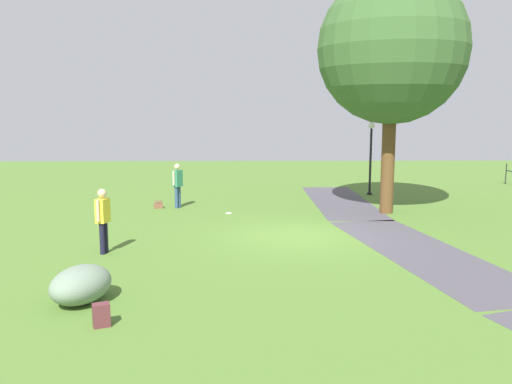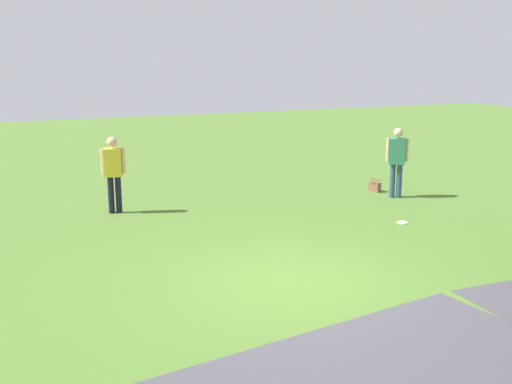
{
  "view_description": "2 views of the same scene",
  "coord_description": "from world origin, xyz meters",
  "px_view_note": "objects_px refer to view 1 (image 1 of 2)",
  "views": [
    {
      "loc": [
        15.13,
        -1.56,
        3.59
      ],
      "look_at": [
        0.84,
        -1.3,
        1.43
      ],
      "focal_mm": 37.04,
      "sensor_mm": 36.0,
      "label": 1
    },
    {
      "loc": [
        3.94,
        8.17,
        3.56
      ],
      "look_at": [
        0.34,
        -0.82,
        1.29
      ],
      "focal_mm": 43.77,
      "sensor_mm": 36.0,
      "label": 2
    }
  ],
  "objects_px": {
    "large_shade_tree": "(392,50)",
    "handbag_on_grass": "(158,205)",
    "woman_with_handbag": "(177,182)",
    "man_near_boulder": "(103,216)",
    "backpack_by_boulder": "(101,315)",
    "lawn_boulder": "(81,285)",
    "frisbee_on_grass": "(229,213)",
    "lamp_post": "(371,150)"
  },
  "relations": [
    {
      "from": "large_shade_tree",
      "to": "lamp_post",
      "type": "xyz_separation_m",
      "value": [
        -4.18,
        0.37,
        -3.75
      ]
    },
    {
      "from": "woman_with_handbag",
      "to": "backpack_by_boulder",
      "type": "height_order",
      "value": "woman_with_handbag"
    },
    {
      "from": "lawn_boulder",
      "to": "frisbee_on_grass",
      "type": "xyz_separation_m",
      "value": [
        -8.91,
        2.51,
        -0.35
      ]
    },
    {
      "from": "man_near_boulder",
      "to": "frisbee_on_grass",
      "type": "distance_m",
      "value": 6.23
    },
    {
      "from": "woman_with_handbag",
      "to": "man_near_boulder",
      "type": "height_order",
      "value": "woman_with_handbag"
    },
    {
      "from": "lawn_boulder",
      "to": "handbag_on_grass",
      "type": "xyz_separation_m",
      "value": [
        -9.94,
        -0.18,
        -0.22
      ]
    },
    {
      "from": "backpack_by_boulder",
      "to": "frisbee_on_grass",
      "type": "relative_size",
      "value": 1.79
    },
    {
      "from": "man_near_boulder",
      "to": "frisbee_on_grass",
      "type": "xyz_separation_m",
      "value": [
        -5.36,
        3.02,
        -0.96
      ]
    },
    {
      "from": "lamp_post",
      "to": "lawn_boulder",
      "type": "height_order",
      "value": "lamp_post"
    },
    {
      "from": "woman_with_handbag",
      "to": "handbag_on_grass",
      "type": "xyz_separation_m",
      "value": [
        0.12,
        -0.72,
        -0.84
      ]
    },
    {
      "from": "lamp_post",
      "to": "large_shade_tree",
      "type": "bearing_deg",
      "value": -4.99
    },
    {
      "from": "lamp_post",
      "to": "backpack_by_boulder",
      "type": "distance_m",
      "value": 16.37
    },
    {
      "from": "backpack_by_boulder",
      "to": "frisbee_on_grass",
      "type": "bearing_deg",
      "value": 169.68
    },
    {
      "from": "frisbee_on_grass",
      "to": "man_near_boulder",
      "type": "bearing_deg",
      "value": -29.4
    },
    {
      "from": "lawn_boulder",
      "to": "man_near_boulder",
      "type": "height_order",
      "value": "man_near_boulder"
    },
    {
      "from": "woman_with_handbag",
      "to": "backpack_by_boulder",
      "type": "distance_m",
      "value": 11.22
    },
    {
      "from": "large_shade_tree",
      "to": "handbag_on_grass",
      "type": "distance_m",
      "value": 10.1
    },
    {
      "from": "man_near_boulder",
      "to": "frisbee_on_grass",
      "type": "height_order",
      "value": "man_near_boulder"
    },
    {
      "from": "backpack_by_boulder",
      "to": "man_near_boulder",
      "type": "bearing_deg",
      "value": -165.7
    },
    {
      "from": "lamp_post",
      "to": "lawn_boulder",
      "type": "distance_m",
      "value": 15.74
    },
    {
      "from": "woman_with_handbag",
      "to": "frisbee_on_grass",
      "type": "distance_m",
      "value": 2.47
    },
    {
      "from": "handbag_on_grass",
      "to": "backpack_by_boulder",
      "type": "bearing_deg",
      "value": 4.43
    },
    {
      "from": "large_shade_tree",
      "to": "handbag_on_grass",
      "type": "height_order",
      "value": "large_shade_tree"
    },
    {
      "from": "large_shade_tree",
      "to": "frisbee_on_grass",
      "type": "relative_size",
      "value": 37.21
    },
    {
      "from": "large_shade_tree",
      "to": "frisbee_on_grass",
      "type": "distance_m",
      "value": 8.05
    },
    {
      "from": "woman_with_handbag",
      "to": "lawn_boulder",
      "type": "bearing_deg",
      "value": -3.09
    },
    {
      "from": "large_shade_tree",
      "to": "lawn_boulder",
      "type": "xyz_separation_m",
      "value": [
        8.93,
        -8.18,
        -5.37
      ]
    },
    {
      "from": "frisbee_on_grass",
      "to": "handbag_on_grass",
      "type": "bearing_deg",
      "value": -110.98
    },
    {
      "from": "large_shade_tree",
      "to": "lamp_post",
      "type": "distance_m",
      "value": 5.62
    },
    {
      "from": "lawn_boulder",
      "to": "frisbee_on_grass",
      "type": "distance_m",
      "value": 9.26
    },
    {
      "from": "large_shade_tree",
      "to": "woman_with_handbag",
      "type": "relative_size",
      "value": 4.95
    },
    {
      "from": "lamp_post",
      "to": "lawn_boulder",
      "type": "bearing_deg",
      "value": -33.1
    },
    {
      "from": "lawn_boulder",
      "to": "backpack_by_boulder",
      "type": "relative_size",
      "value": 4.05
    },
    {
      "from": "woman_with_handbag",
      "to": "man_near_boulder",
      "type": "xyz_separation_m",
      "value": [
        6.51,
        -1.05,
        -0.0
      ]
    },
    {
      "from": "large_shade_tree",
      "to": "woman_with_handbag",
      "type": "bearing_deg",
      "value": -98.36
    },
    {
      "from": "lawn_boulder",
      "to": "backpack_by_boulder",
      "type": "height_order",
      "value": "lawn_boulder"
    },
    {
      "from": "lawn_boulder",
      "to": "man_near_boulder",
      "type": "xyz_separation_m",
      "value": [
        -3.55,
        -0.51,
        0.61
      ]
    },
    {
      "from": "large_shade_tree",
      "to": "man_near_boulder",
      "type": "relative_size",
      "value": 4.97
    },
    {
      "from": "handbag_on_grass",
      "to": "woman_with_handbag",
      "type": "bearing_deg",
      "value": 99.38
    },
    {
      "from": "man_near_boulder",
      "to": "backpack_by_boulder",
      "type": "bearing_deg",
      "value": 14.3
    },
    {
      "from": "lamp_post",
      "to": "man_near_boulder",
      "type": "height_order",
      "value": "lamp_post"
    },
    {
      "from": "lawn_boulder",
      "to": "handbag_on_grass",
      "type": "height_order",
      "value": "lawn_boulder"
    }
  ]
}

